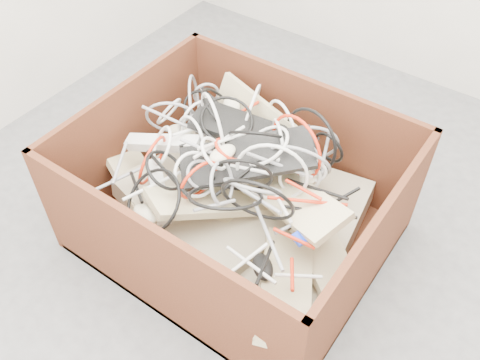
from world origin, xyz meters
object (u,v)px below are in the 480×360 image
Objects in this scene: cardboard_box at (234,211)px; vga_plug at (300,238)px; power_strip_right at (158,191)px; power_strip_left at (163,143)px.

vga_plug is at bearing -18.40° from cardboard_box.
cardboard_box reaches higher than vga_plug.
vga_plug is at bearing 50.69° from power_strip_right.
power_strip_left is 6.95× the size of vga_plug.
power_strip_left is 0.22m from power_strip_right.
power_strip_left is (-0.30, -0.04, 0.22)m from cardboard_box.
power_strip_left is at bearing 165.83° from power_strip_right.
power_strip_right is at bearing -150.05° from vga_plug.
power_strip_right is (-0.17, -0.21, 0.19)m from cardboard_box.
cardboard_box reaches higher than power_strip_right.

